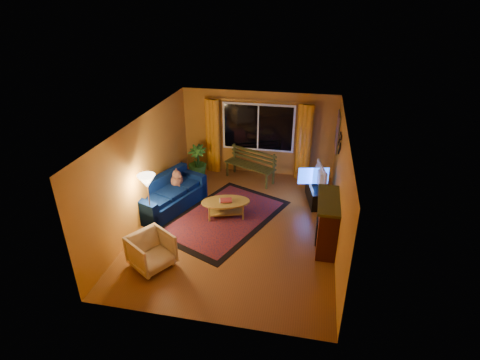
% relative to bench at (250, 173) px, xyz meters
% --- Properties ---
extents(floor, '(4.50, 6.00, 0.02)m').
position_rel_bench_xyz_m(floor, '(0.13, -2.40, -0.24)').
color(floor, brown).
rests_on(floor, ground).
extents(ceiling, '(4.50, 6.00, 0.02)m').
position_rel_bench_xyz_m(ceiling, '(0.13, -2.40, 2.28)').
color(ceiling, white).
rests_on(ceiling, ground).
extents(wall_back, '(4.50, 0.02, 2.50)m').
position_rel_bench_xyz_m(wall_back, '(0.13, 0.61, 1.02)').
color(wall_back, '#BC7A2A').
rests_on(wall_back, ground).
extents(wall_left, '(0.02, 6.00, 2.50)m').
position_rel_bench_xyz_m(wall_left, '(-2.13, -2.40, 1.02)').
color(wall_left, '#BC7A2A').
rests_on(wall_left, ground).
extents(wall_right, '(0.02, 6.00, 2.50)m').
position_rel_bench_xyz_m(wall_right, '(2.39, -2.40, 1.02)').
color(wall_right, '#BC7A2A').
rests_on(wall_right, ground).
extents(window, '(2.00, 0.02, 1.30)m').
position_rel_bench_xyz_m(window, '(0.13, 0.54, 1.22)').
color(window, black).
rests_on(window, wall_back).
extents(curtain_rod, '(3.20, 0.03, 0.03)m').
position_rel_bench_xyz_m(curtain_rod, '(0.13, 0.50, 2.02)').
color(curtain_rod, '#BF8C3F').
rests_on(curtain_rod, wall_back).
extents(curtain_left, '(0.36, 0.36, 2.24)m').
position_rel_bench_xyz_m(curtain_left, '(-1.22, 0.48, 0.89)').
color(curtain_left, orange).
rests_on(curtain_left, ground).
extents(curtain_right, '(0.36, 0.36, 2.24)m').
position_rel_bench_xyz_m(curtain_right, '(1.48, 0.48, 0.89)').
color(curtain_right, orange).
rests_on(curtain_right, ground).
extents(bench, '(1.59, 1.06, 0.46)m').
position_rel_bench_xyz_m(bench, '(0.00, 0.00, 0.00)').
color(bench, '#333817').
rests_on(bench, ground).
extents(potted_plant, '(0.62, 0.62, 1.00)m').
position_rel_bench_xyz_m(potted_plant, '(-1.56, -0.11, 0.27)').
color(potted_plant, '#235B1E').
rests_on(potted_plant, ground).
extents(sofa, '(1.53, 2.19, 0.81)m').
position_rel_bench_xyz_m(sofa, '(-1.72, -1.99, 0.18)').
color(sofa, '#041241').
rests_on(sofa, ground).
extents(dog, '(0.50, 0.56, 0.50)m').
position_rel_bench_xyz_m(dog, '(-1.67, -1.54, 0.42)').
color(dog, brown).
rests_on(dog, sofa).
extents(armchair, '(1.01, 1.02, 0.78)m').
position_rel_bench_xyz_m(armchair, '(-1.25, -4.20, 0.16)').
color(armchair, beige).
rests_on(armchair, ground).
extents(floor_lamp, '(0.27, 0.27, 1.41)m').
position_rel_bench_xyz_m(floor_lamp, '(-1.78, -3.00, 0.47)').
color(floor_lamp, '#BF8C3F').
rests_on(floor_lamp, ground).
extents(rug, '(3.10, 3.72, 0.02)m').
position_rel_bench_xyz_m(rug, '(-0.24, -2.16, -0.22)').
color(rug, maroon).
rests_on(rug, ground).
extents(coffee_table, '(1.47, 1.47, 0.43)m').
position_rel_bench_xyz_m(coffee_table, '(-0.23, -2.09, -0.02)').
color(coffee_table, '#A98837').
rests_on(coffee_table, ground).
extents(tv_console, '(0.57, 1.16, 0.46)m').
position_rel_bench_xyz_m(tv_console, '(1.92, -0.91, -0.00)').
color(tv_console, black).
rests_on(tv_console, ground).
extents(television, '(0.34, 0.99, 0.57)m').
position_rel_bench_xyz_m(television, '(1.92, -0.91, 0.51)').
color(television, black).
rests_on(television, tv_console).
extents(fireplace, '(0.40, 1.20, 1.10)m').
position_rel_bench_xyz_m(fireplace, '(2.18, -2.80, 0.32)').
color(fireplace, maroon).
rests_on(fireplace, ground).
extents(mirror_cluster, '(0.06, 0.60, 0.56)m').
position_rel_bench_xyz_m(mirror_cluster, '(2.34, -1.10, 1.57)').
color(mirror_cluster, black).
rests_on(mirror_cluster, wall_right).
extents(painting, '(0.04, 0.76, 0.96)m').
position_rel_bench_xyz_m(painting, '(2.35, 0.05, 1.42)').
color(painting, orange).
rests_on(painting, wall_right).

